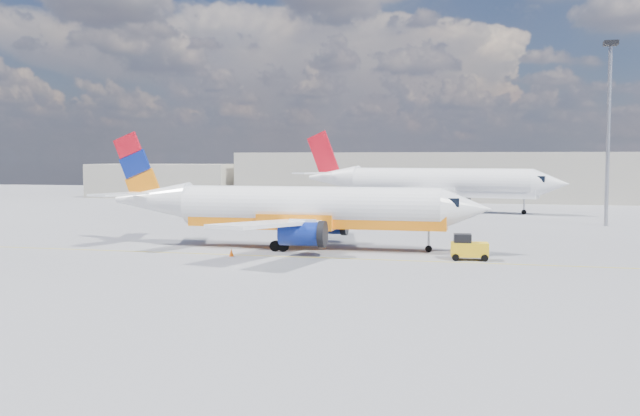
% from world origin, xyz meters
% --- Properties ---
extents(ground, '(240.00, 240.00, 0.00)m').
position_xyz_m(ground, '(0.00, 0.00, 0.00)').
color(ground, slate).
rests_on(ground, ground).
extents(taxi_line, '(70.00, 0.15, 0.01)m').
position_xyz_m(taxi_line, '(0.00, 3.00, 0.01)').
color(taxi_line, gold).
rests_on(taxi_line, ground).
extents(terminal_main, '(70.00, 14.00, 8.00)m').
position_xyz_m(terminal_main, '(5.00, 75.00, 4.00)').
color(terminal_main, '#B8B09E').
rests_on(terminal_main, ground).
extents(terminal_annex, '(26.00, 10.00, 6.00)m').
position_xyz_m(terminal_annex, '(-45.00, 72.00, 3.00)').
color(terminal_annex, '#B8B09E').
rests_on(terminal_annex, ground).
extents(main_jet, '(30.68, 24.29, 9.30)m').
position_xyz_m(main_jet, '(-2.11, 7.79, 3.10)').
color(main_jet, white).
rests_on(main_jet, ground).
extents(second_jet, '(36.40, 27.92, 10.99)m').
position_xyz_m(second_jet, '(4.82, 49.76, 3.66)').
color(second_jet, white).
rests_on(second_jet, ground).
extents(gse_tug, '(2.67, 1.80, 1.81)m').
position_xyz_m(gse_tug, '(11.08, 4.39, 0.86)').
color(gse_tug, black).
rests_on(gse_tug, ground).
extents(traffic_cone, '(0.42, 0.42, 0.59)m').
position_xyz_m(traffic_cone, '(-5.43, 1.92, 0.29)').
color(traffic_cone, white).
rests_on(traffic_cone, ground).
extents(floodlight_mast, '(1.39, 1.39, 19.05)m').
position_xyz_m(floodlight_mast, '(24.17, 33.14, 11.42)').
color(floodlight_mast, gray).
rests_on(floodlight_mast, ground).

